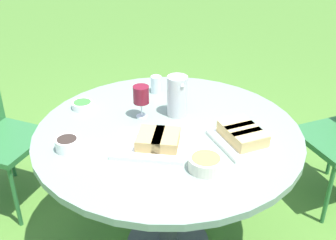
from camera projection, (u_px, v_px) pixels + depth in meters
dining_table at (168, 148)px, 2.14m from camera, size 1.33×1.33×0.77m
water_pitcher at (177, 96)px, 2.18m from camera, size 0.11×0.11×0.22m
wine_glass at (141, 95)px, 2.15m from camera, size 0.08×0.08×0.18m
platter_bread_main at (155, 142)px, 1.94m from camera, size 0.40×0.42×0.07m
platter_charcuterie at (242, 136)px, 1.97m from camera, size 0.30×0.26×0.08m
bowl_fries at (206, 163)px, 1.79m from camera, size 0.15×0.15×0.06m
bowl_salad at (82, 105)px, 2.29m from camera, size 0.12×0.12×0.04m
bowl_olives at (67, 144)px, 1.92m from camera, size 0.11×0.11×0.06m
cup_water_near at (156, 84)px, 2.44m from camera, size 0.06×0.06×0.10m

